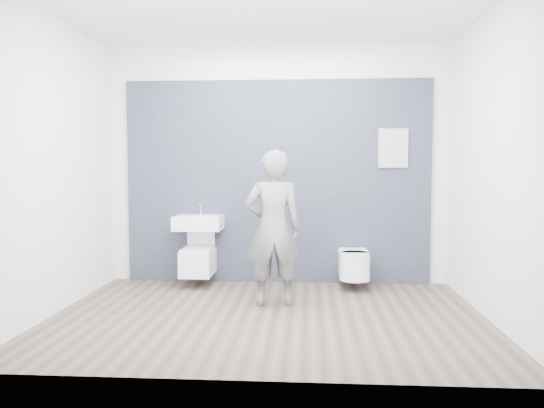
# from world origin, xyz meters

# --- Properties ---
(ground) EXTENTS (4.00, 4.00, 0.00)m
(ground) POSITION_xyz_m (0.00, 0.00, 0.00)
(ground) COLOR brown
(ground) RESTS_ON ground
(room_shell) EXTENTS (4.00, 4.00, 4.00)m
(room_shell) POSITION_xyz_m (0.00, 0.00, 1.74)
(room_shell) COLOR silver
(room_shell) RESTS_ON ground
(tile_wall) EXTENTS (3.60, 0.06, 2.40)m
(tile_wall) POSITION_xyz_m (0.00, 1.47, 0.00)
(tile_wall) COLOR black
(tile_wall) RESTS_ON ground
(washbasin) EXTENTS (0.55, 0.41, 0.41)m
(washbasin) POSITION_xyz_m (-0.90, 1.23, 0.74)
(washbasin) COLOR white
(washbasin) RESTS_ON ground
(toilet_square) EXTENTS (0.35, 0.51, 0.68)m
(toilet_square) POSITION_xyz_m (-0.90, 1.19, 0.31)
(toilet_square) COLOR white
(toilet_square) RESTS_ON ground
(toilet_rounded) EXTENTS (0.34, 0.57, 0.31)m
(toilet_rounded) POSITION_xyz_m (0.89, 1.15, 0.28)
(toilet_rounded) COLOR white
(toilet_rounded) RESTS_ON ground
(info_placard) EXTENTS (0.34, 0.03, 0.45)m
(info_placard) POSITION_xyz_m (1.35, 1.43, 0.00)
(info_placard) COLOR white
(info_placard) RESTS_ON ground
(visitor) EXTENTS (0.60, 0.43, 1.55)m
(visitor) POSITION_xyz_m (0.03, 0.39, 0.77)
(visitor) COLOR slate
(visitor) RESTS_ON ground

